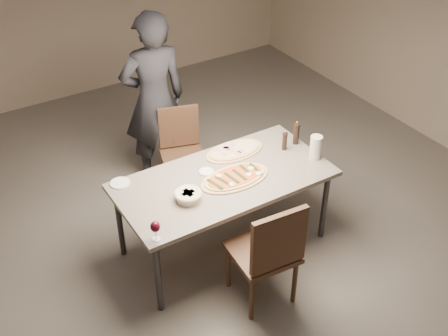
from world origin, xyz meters
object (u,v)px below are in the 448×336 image
carafe (316,147)px  chair_near (269,250)px  chair_far (181,146)px  dining_table (224,183)px  pepper_mill_left (285,141)px  zucchini_pizza (235,177)px  bread_basket (188,195)px  diner (154,100)px  ham_pizza (234,150)px

carafe → chair_near: 1.10m
chair_near → chair_far: chair_near is taller
dining_table → pepper_mill_left: size_ratio=9.58×
zucchini_pizza → bread_basket: bread_basket is taller
chair_near → diner: bearing=93.1°
pepper_mill_left → diner: size_ratio=0.11×
zucchini_pizza → ham_pizza: zucchini_pizza is taller
diner → pepper_mill_left: bearing=127.8°
pepper_mill_left → chair_near: bearing=-132.0°
bread_basket → chair_far: (0.50, 1.06, -0.31)m
pepper_mill_left → diner: 1.39m
chair_near → zucchini_pizza: bearing=83.8°
ham_pizza → carafe: 0.71m
bread_basket → diner: 1.44m
ham_pizza → carafe: bearing=-61.3°
dining_table → chair_far: chair_far is taller
ham_pizza → chair_near: (-0.34, -1.02, -0.20)m
bread_basket → chair_near: (0.33, -0.64, -0.24)m
carafe → diner: size_ratio=0.12×
chair_near → diner: diner is taller
zucchini_pizza → chair_far: 1.06m
ham_pizza → chair_near: size_ratio=0.55×
chair_far → bread_basket: bearing=82.2°
dining_table → carafe: 0.86m
dining_table → chair_near: chair_near is taller
chair_far → zucchini_pizza: bearing=105.4°
dining_table → chair_far: bearing=84.0°
carafe → chair_far: size_ratio=0.25×
bread_basket → diner: diner is taller
ham_pizza → bread_basket: 0.78m
zucchini_pizza → pepper_mill_left: 0.64m
ham_pizza → pepper_mill_left: (0.40, -0.20, 0.07)m
dining_table → ham_pizza: (0.28, 0.28, 0.07)m
zucchini_pizza → diner: diner is taller
dining_table → carafe: bearing=-11.1°
chair_far → dining_table: bearing=101.2°
carafe → chair_near: (-0.89, -0.58, -0.30)m
ham_pizza → bread_basket: size_ratio=2.51×
ham_pizza → chair_far: (-0.18, 0.68, -0.27)m
ham_pizza → chair_far: 0.76m
carafe → zucchini_pizza: bearing=172.5°
chair_near → diner: 2.06m
zucchini_pizza → chair_far: bearing=81.7°
chair_near → diner: size_ratio=0.56×
chair_far → carafe: bearing=140.1°
dining_table → bread_basket: 0.42m
diner → bread_basket: bearing=82.3°
pepper_mill_left → chair_near: 1.15m
dining_table → diner: (-0.01, 1.29, 0.20)m
dining_table → ham_pizza: bearing=44.8°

